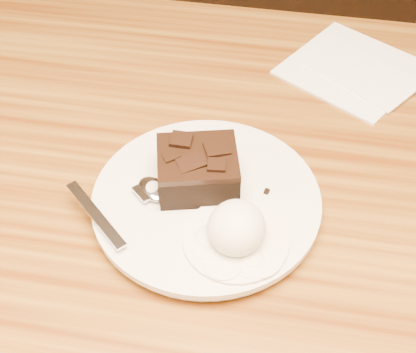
% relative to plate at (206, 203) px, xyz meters
% --- Properties ---
extents(plate, '(0.24, 0.24, 0.02)m').
position_rel_plate_xyz_m(plate, '(0.00, 0.00, 0.00)').
color(plate, silver).
rests_on(plate, dining_table).
extents(brownie, '(0.10, 0.09, 0.04)m').
position_rel_plate_xyz_m(brownie, '(-0.01, 0.02, 0.03)').
color(brownie, black).
rests_on(brownie, plate).
extents(ice_cream_scoop, '(0.06, 0.06, 0.05)m').
position_rel_plate_xyz_m(ice_cream_scoop, '(0.04, -0.05, 0.03)').
color(ice_cream_scoop, white).
rests_on(ice_cream_scoop, plate).
extents(melt_puddle, '(0.10, 0.10, 0.00)m').
position_rel_plate_xyz_m(melt_puddle, '(0.04, -0.05, 0.01)').
color(melt_puddle, white).
rests_on(melt_puddle, plate).
extents(spoon, '(0.13, 0.13, 0.01)m').
position_rel_plate_xyz_m(spoon, '(-0.06, -0.00, 0.01)').
color(spoon, silver).
rests_on(spoon, plate).
extents(napkin, '(0.22, 0.22, 0.01)m').
position_rel_plate_xyz_m(napkin, '(0.15, 0.27, -0.01)').
color(napkin, white).
rests_on(napkin, dining_table).
extents(crumb_a, '(0.01, 0.01, 0.00)m').
position_rel_plate_xyz_m(crumb_a, '(0.06, 0.02, 0.01)').
color(crumb_a, black).
rests_on(crumb_a, plate).
extents(crumb_b, '(0.01, 0.01, 0.00)m').
position_rel_plate_xyz_m(crumb_b, '(0.05, -0.01, 0.01)').
color(crumb_b, black).
rests_on(crumb_b, plate).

